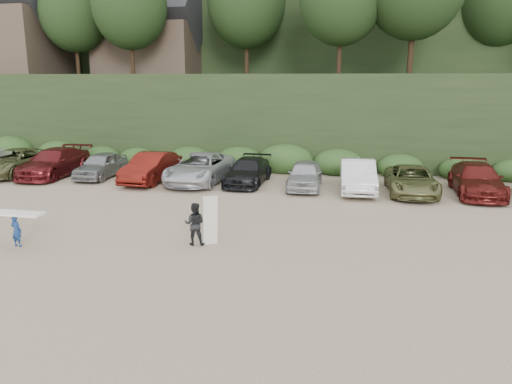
# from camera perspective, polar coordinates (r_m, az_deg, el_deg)

# --- Properties ---
(ground) EXTENTS (120.00, 120.00, 0.00)m
(ground) POSITION_cam_1_polar(r_m,az_deg,el_deg) (17.95, -6.82, -5.92)
(ground) COLOR tan
(ground) RESTS_ON ground
(hillside_backdrop) EXTENTS (90.00, 41.50, 28.00)m
(hillside_backdrop) POSITION_cam_1_polar(r_m,az_deg,el_deg) (52.56, 6.18, 18.85)
(hillside_backdrop) COLOR black
(hillside_backdrop) RESTS_ON ground
(parked_cars) EXTENTS (39.37, 6.12, 1.65)m
(parked_cars) POSITION_cam_1_polar(r_m,az_deg,el_deg) (27.70, -4.57, 2.52)
(parked_cars) COLOR silver
(parked_cars) RESTS_ON ground
(child_surfer) EXTENTS (2.08, 0.61, 1.24)m
(child_surfer) POSITION_cam_1_polar(r_m,az_deg,el_deg) (19.26, -25.79, -3.22)
(child_surfer) COLOR navy
(child_surfer) RESTS_ON ground
(adult_surfer) EXTENTS (1.25, 0.68, 1.80)m
(adult_surfer) POSITION_cam_1_polar(r_m,az_deg,el_deg) (17.68, -6.87, -3.59)
(adult_surfer) COLOR black
(adult_surfer) RESTS_ON ground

